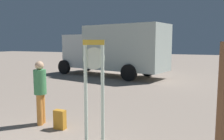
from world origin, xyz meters
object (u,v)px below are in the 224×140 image
backpack (60,120)px  standing_clock (94,81)px  box_truck_near (115,49)px  person_near_clock (40,89)px

backpack → standing_clock: bearing=-19.0°
box_truck_near → backpack: bearing=-76.2°
person_near_clock → box_truck_near: (-1.49, 8.53, 0.78)m
box_truck_near → person_near_clock: bearing=-80.1°
person_near_clock → box_truck_near: 8.69m
person_near_clock → box_truck_near: size_ratio=0.22×
standing_clock → backpack: (-1.12, 0.39, -1.07)m
backpack → box_truck_near: bearing=103.8°
standing_clock → box_truck_near: bearing=109.8°
person_near_clock → backpack: 0.92m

